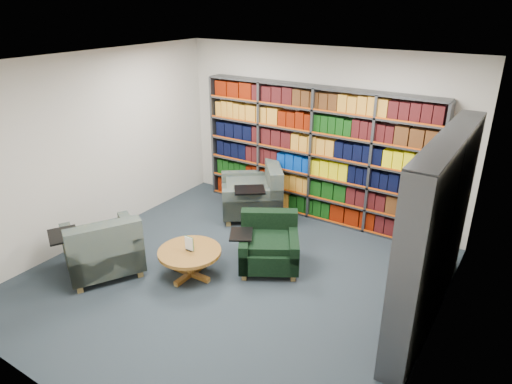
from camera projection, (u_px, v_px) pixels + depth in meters
The scene contains 7 objects.
room_shell at pixel (229, 182), 5.57m from camera, with size 5.02×5.02×2.82m.
bookshelf_back at pixel (313, 154), 7.50m from camera, with size 4.00×0.28×2.20m.
bookshelf_right at pixel (436, 234), 4.98m from camera, with size 0.28×2.50×2.20m.
chair_teal_left at pixel (257, 195), 7.81m from camera, with size 1.38×1.39×0.90m.
chair_green_right at pixel (269, 246), 6.35m from camera, with size 1.09×1.09×0.72m.
chair_teal_front at pixel (103, 251), 6.11m from camera, with size 1.29×1.29×0.86m.
coffee_table at pixel (190, 256), 6.06m from camera, with size 0.84×0.84×0.59m.
Camera 1 is at (3.07, -4.17, 3.48)m, focal length 32.00 mm.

